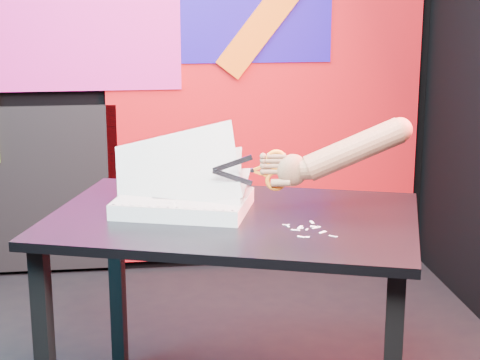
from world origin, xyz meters
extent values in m
cube|color=black|center=(0.00, 1.50, 1.35)|extent=(3.00, 0.01, 2.70)
cube|color=black|center=(0.00, -1.50, 1.35)|extent=(3.00, 0.01, 2.70)
cube|color=red|center=(0.65, 1.47, 0.85)|extent=(1.60, 0.02, 1.60)
cube|color=#E52596|center=(-0.25, 1.45, 1.35)|extent=(0.95, 0.02, 0.80)
cube|color=black|center=(-0.29, -0.23, 0.36)|extent=(0.06, 0.06, 0.72)
cube|color=black|center=(-0.09, 0.39, 0.36)|extent=(0.06, 0.06, 0.72)
cube|color=black|center=(0.90, 0.06, 0.36)|extent=(0.06, 0.06, 0.72)
cube|color=black|center=(0.30, -0.09, 0.73)|extent=(1.34, 1.09, 0.03)
cube|color=white|center=(0.15, -0.01, 0.77)|extent=(0.49, 0.41, 0.05)
cube|color=white|center=(0.15, -0.01, 0.80)|extent=(0.48, 0.41, 0.00)
cube|color=white|center=(0.15, -0.01, 0.80)|extent=(0.46, 0.40, 0.13)
cube|color=white|center=(0.14, 0.00, 0.83)|extent=(0.43, 0.36, 0.22)
cube|color=white|center=(0.13, 0.02, 0.88)|extent=(0.40, 0.29, 0.31)
cylinder|color=black|center=(-0.07, -0.09, 0.80)|extent=(0.01, 0.01, 0.00)
cylinder|color=black|center=(-0.04, -0.10, 0.80)|extent=(0.01, 0.01, 0.00)
cylinder|color=black|center=(-0.02, -0.11, 0.80)|extent=(0.01, 0.01, 0.00)
cylinder|color=black|center=(0.01, -0.12, 0.80)|extent=(0.01, 0.01, 0.00)
cylinder|color=black|center=(0.04, -0.13, 0.80)|extent=(0.01, 0.01, 0.00)
cylinder|color=black|center=(0.07, -0.14, 0.80)|extent=(0.01, 0.01, 0.00)
cylinder|color=black|center=(0.09, -0.14, 0.80)|extent=(0.01, 0.01, 0.00)
cylinder|color=black|center=(0.12, -0.15, 0.80)|extent=(0.01, 0.01, 0.00)
cylinder|color=black|center=(0.15, -0.16, 0.80)|extent=(0.01, 0.01, 0.00)
cylinder|color=black|center=(0.18, -0.17, 0.80)|extent=(0.01, 0.01, 0.00)
cylinder|color=black|center=(0.20, -0.18, 0.80)|extent=(0.01, 0.01, 0.00)
cylinder|color=black|center=(0.23, -0.19, 0.80)|extent=(0.01, 0.01, 0.00)
cylinder|color=black|center=(0.26, -0.20, 0.80)|extent=(0.01, 0.01, 0.00)
cylinder|color=black|center=(0.29, -0.21, 0.80)|extent=(0.01, 0.01, 0.00)
cylinder|color=black|center=(0.01, 0.18, 0.80)|extent=(0.01, 0.01, 0.00)
cylinder|color=black|center=(0.04, 0.17, 0.80)|extent=(0.01, 0.01, 0.00)
cylinder|color=black|center=(0.07, 0.16, 0.80)|extent=(0.01, 0.01, 0.00)
cylinder|color=black|center=(0.09, 0.15, 0.80)|extent=(0.01, 0.01, 0.00)
cylinder|color=black|center=(0.12, 0.14, 0.80)|extent=(0.01, 0.01, 0.00)
cylinder|color=black|center=(0.15, 0.13, 0.80)|extent=(0.01, 0.01, 0.00)
cylinder|color=black|center=(0.18, 0.12, 0.80)|extent=(0.01, 0.01, 0.00)
cylinder|color=black|center=(0.21, 0.11, 0.80)|extent=(0.01, 0.01, 0.00)
cylinder|color=black|center=(0.23, 0.11, 0.80)|extent=(0.01, 0.01, 0.00)
cylinder|color=black|center=(0.26, 0.10, 0.80)|extent=(0.01, 0.01, 0.00)
cylinder|color=black|center=(0.29, 0.09, 0.80)|extent=(0.01, 0.01, 0.00)
cylinder|color=black|center=(0.32, 0.08, 0.80)|extent=(0.01, 0.01, 0.00)
cylinder|color=black|center=(0.34, 0.07, 0.80)|extent=(0.01, 0.01, 0.00)
cylinder|color=black|center=(0.37, 0.06, 0.80)|extent=(0.01, 0.01, 0.00)
cube|color=black|center=(0.07, 0.07, 0.80)|extent=(0.08, 0.03, 0.00)
cube|color=black|center=(0.18, 0.01, 0.80)|extent=(0.06, 0.03, 0.00)
cube|color=black|center=(0.10, -0.04, 0.80)|extent=(0.10, 0.04, 0.00)
cube|color=silver|center=(0.30, -0.09, 0.92)|extent=(0.13, 0.02, 0.06)
cube|color=silver|center=(0.30, -0.09, 0.88)|extent=(0.13, 0.02, 0.06)
cylinder|color=silver|center=(0.36, -0.09, 0.90)|extent=(0.01, 0.01, 0.01)
cube|color=orange|center=(0.39, -0.09, 0.89)|extent=(0.05, 0.02, 0.02)
cube|color=orange|center=(0.39, -0.09, 0.91)|extent=(0.05, 0.02, 0.02)
torus|color=orange|center=(0.44, -0.10, 0.93)|extent=(0.07, 0.02, 0.07)
torus|color=orange|center=(0.44, -0.10, 0.86)|extent=(0.07, 0.02, 0.07)
ellipsoid|color=#9D7149|center=(0.49, -0.11, 0.90)|extent=(0.10, 0.06, 0.10)
cylinder|color=#9D7149|center=(0.44, -0.10, 0.89)|extent=(0.08, 0.03, 0.02)
cylinder|color=#9D7149|center=(0.44, -0.10, 0.91)|extent=(0.07, 0.03, 0.02)
cylinder|color=#9D7149|center=(0.44, -0.10, 0.93)|extent=(0.07, 0.03, 0.02)
cylinder|color=#9D7149|center=(0.44, -0.10, 0.94)|extent=(0.06, 0.03, 0.02)
cylinder|color=#9D7149|center=(0.45, -0.11, 0.86)|extent=(0.07, 0.05, 0.03)
cylinder|color=#9D7149|center=(0.54, -0.11, 0.90)|extent=(0.07, 0.07, 0.07)
cylinder|color=#9D7149|center=(0.68, -0.13, 0.96)|extent=(0.32, 0.12, 0.20)
sphere|color=#9D7149|center=(0.82, -0.14, 1.02)|extent=(0.08, 0.08, 0.08)
cube|color=white|center=(0.53, -0.25, 0.75)|extent=(0.02, 0.02, 0.00)
cube|color=white|center=(0.49, -0.33, 0.75)|extent=(0.01, 0.01, 0.00)
cube|color=white|center=(0.57, -0.34, 0.75)|extent=(0.02, 0.02, 0.00)
cube|color=white|center=(0.47, -0.33, 0.75)|extent=(0.02, 0.02, 0.00)
cube|color=white|center=(0.45, -0.21, 0.75)|extent=(0.02, 0.01, 0.00)
cube|color=white|center=(0.55, -0.29, 0.75)|extent=(0.03, 0.02, 0.00)
cube|color=white|center=(0.45, -0.22, 0.75)|extent=(0.01, 0.03, 0.00)
cube|color=white|center=(0.53, -0.24, 0.75)|extent=(0.03, 0.02, 0.00)
cube|color=white|center=(0.49, -0.25, 0.75)|extent=(0.02, 0.01, 0.00)
cube|color=white|center=(0.55, -0.24, 0.75)|extent=(0.01, 0.01, 0.00)
cube|color=white|center=(0.47, -0.26, 0.75)|extent=(0.03, 0.02, 0.00)
cube|color=white|center=(0.51, -0.26, 0.75)|extent=(0.01, 0.02, 0.00)
cube|color=white|center=(0.49, -0.24, 0.75)|extent=(0.02, 0.03, 0.00)
cube|color=white|center=(0.54, -0.19, 0.75)|extent=(0.01, 0.03, 0.00)
camera|label=1|loc=(0.02, -2.51, 1.48)|focal=60.00mm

